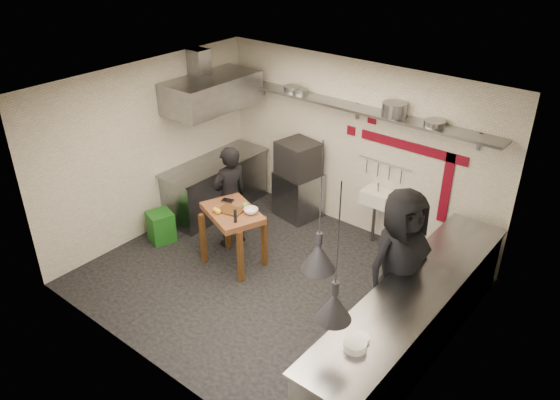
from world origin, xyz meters
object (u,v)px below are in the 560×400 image
Objects in this scene: green_bin at (161,226)px; chef_left at (230,197)px; combi_oven at (298,159)px; prep_table at (233,237)px; chef_right at (399,263)px; oven_stand at (298,194)px.

green_bin is 1.28m from chef_left.
combi_oven reaches higher than prep_table.
chef_right reaches higher than chef_left.
chef_left reaches higher than combi_oven.
green_bin is 0.30× the size of chef_left.
oven_stand is at bearing 116.13° from prep_table.
chef_left is (-0.42, 0.39, 0.37)m from prep_table.
combi_oven is at bearing 80.83° from chef_right.
chef_right is at bearing 27.38° from prep_table.
prep_table is at bearing -74.45° from oven_stand.
chef_right is at bearing -18.08° from combi_oven.
oven_stand is at bearing 80.35° from chef_right.
prep_table is at bearing 10.94° from green_bin.
combi_oven is at bearing 115.55° from prep_table.
chef_right is at bearing 101.78° from chef_left.
chef_left reaches higher than green_bin.
green_bin is at bearing -110.91° from combi_oven.
oven_stand is at bearing -177.01° from chef_left.
chef_left reaches higher than prep_table.
chef_right reaches higher than green_bin.
green_bin is (-1.23, -2.00, -0.84)m from combi_oven.
chef_right is at bearing -18.56° from oven_stand.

